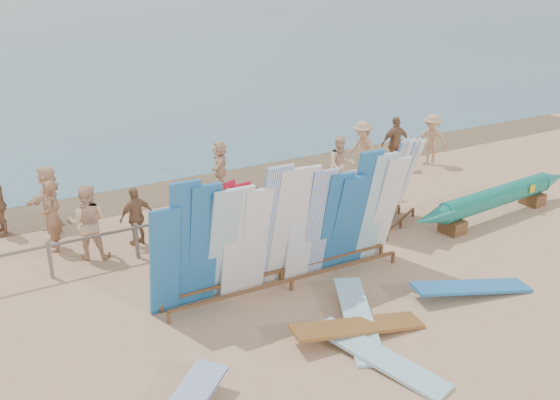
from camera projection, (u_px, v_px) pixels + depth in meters
ground at (270, 290)px, 12.96m from camera, size 160.00×160.00×0.00m
wet_sand_strip at (159, 192)px, 18.76m from camera, size 40.00×2.60×0.01m
fence at (212, 218)px, 15.15m from camera, size 12.08×0.08×0.90m
main_surfboard_rack at (287, 231)px, 12.68m from camera, size 5.96×1.07×2.97m
side_surfboard_rack at (396, 186)px, 15.79m from camera, size 2.29×1.62×2.60m
outrigger_canoe at (497, 198)px, 16.57m from camera, size 6.60×1.07×0.94m
vendor_table at (367, 220)px, 15.64m from camera, size 1.04×0.92×1.15m
flat_board_d at (471, 294)px, 12.81m from camera, size 2.74×1.26×0.35m
flat_board_b at (358, 326)px, 11.67m from camera, size 1.69×2.66×0.34m
flat_board_c at (358, 335)px, 11.38m from camera, size 2.74×0.98×0.38m
flat_board_a at (378, 362)px, 10.60m from camera, size 1.27×2.75×0.22m
beach_chair_left at (198, 218)px, 16.00m from camera, size 0.80×0.82×0.97m
beach_chair_right at (248, 208)px, 16.70m from camera, size 0.71×0.73×0.96m
stroller at (239, 205)px, 16.55m from camera, size 0.80×0.92×1.05m
beachgoer_8 at (341, 165)px, 18.30m from camera, size 0.98×0.67×1.84m
beachgoer_1 at (51, 216)px, 14.53m from camera, size 0.46×0.71×1.81m
beachgoer_9 at (362, 149)px, 19.89m from camera, size 0.53×1.23×1.89m
beachgoer_5 at (220, 165)px, 18.76m from camera, size 1.08×1.52×1.57m
beachgoer_10 at (395, 143)px, 20.63m from camera, size 1.15×0.65×1.86m
beachgoer_11 at (49, 197)px, 15.91m from camera, size 1.34×1.62×1.73m
beachgoer_2 at (88, 222)px, 14.14m from camera, size 1.00×0.77×1.86m
beachgoer_4 at (136, 216)px, 14.88m from camera, size 0.97×0.57×1.54m
beachgoer_extra_0 at (432, 140)px, 21.05m from camera, size 1.03×1.27×1.84m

